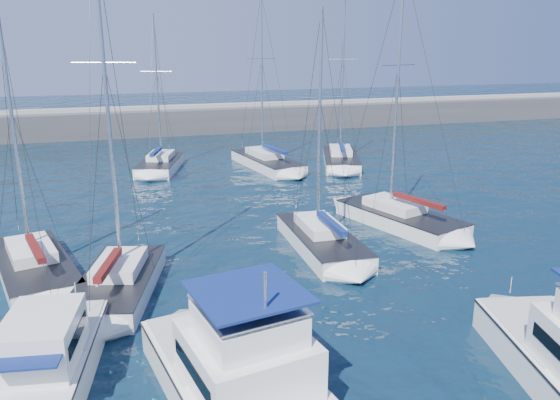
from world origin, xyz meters
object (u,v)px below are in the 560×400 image
object	(u,v)px
sailboat_mid_d	(399,217)
sailboat_back_b	(267,162)
sailboat_mid_c	(322,240)
motor_yacht_port_inner	(239,373)
sailboat_mid_a	(34,267)
sailboat_back_a	(160,165)
motor_yacht_port_outer	(51,358)
sailboat_mid_b	(118,282)
sailboat_back_c	(341,159)

from	to	relation	value
sailboat_mid_d	sailboat_back_b	xyz separation A→B (m)	(-3.53, 18.34, -0.01)
sailboat_mid_c	sailboat_mid_d	bearing A→B (deg)	22.41
motor_yacht_port_inner	sailboat_mid_a	xyz separation A→B (m)	(-7.45, 12.47, -0.63)
motor_yacht_port_inner	sailboat_mid_a	size ratio (longest dim) A/B	0.69
sailboat_back_a	sailboat_back_b	size ratio (longest dim) A/B	0.89
motor_yacht_port_outer	sailboat_back_b	distance (m)	33.62
motor_yacht_port_outer	sailboat_mid_d	size ratio (longest dim) A/B	0.45
motor_yacht_port_outer	sailboat_mid_a	bearing A→B (deg)	109.02
motor_yacht_port_inner	sailboat_back_a	size ratio (longest dim) A/B	0.64
sailboat_mid_b	sailboat_mid_d	distance (m)	17.67
sailboat_mid_c	sailboat_mid_d	distance (m)	6.54
sailboat_mid_d	motor_yacht_port_outer	bearing A→B (deg)	-167.81
sailboat_mid_a	sailboat_mid_c	distance (m)	14.81
sailboat_mid_c	sailboat_mid_d	size ratio (longest dim) A/B	0.84
sailboat_back_a	sailboat_back_c	size ratio (longest dim) A/B	0.90
sailboat_mid_a	sailboat_back_a	bearing A→B (deg)	54.69
motor_yacht_port_inner	sailboat_mid_d	xyz separation A→B (m)	(13.44, 14.28, -0.61)
sailboat_mid_d	sailboat_mid_c	bearing A→B (deg)	-177.13
sailboat_mid_c	sailboat_back_a	size ratio (longest dim) A/B	0.96
sailboat_mid_d	sailboat_back_c	world-z (taller)	sailboat_mid_d
sailboat_mid_d	sailboat_back_b	size ratio (longest dim) A/B	1.01
motor_yacht_port_inner	sailboat_mid_c	size ratio (longest dim) A/B	0.67
motor_yacht_port_inner	sailboat_mid_d	world-z (taller)	sailboat_mid_d
sailboat_mid_a	sailboat_back_b	size ratio (longest dim) A/B	0.83
sailboat_mid_d	sailboat_back_b	bearing A→B (deg)	82.35
motor_yacht_port_outer	sailboat_mid_b	size ratio (longest dim) A/B	0.43
sailboat_back_a	sailboat_mid_d	bearing A→B (deg)	-40.05
motor_yacht_port_inner	sailboat_mid_a	bearing A→B (deg)	110.31
sailboat_mid_a	sailboat_mid_d	bearing A→B (deg)	-10.42
sailboat_back_c	motor_yacht_port_inner	bearing A→B (deg)	-98.81
sailboat_mid_c	sailboat_back_a	distance (m)	23.37
sailboat_mid_a	sailboat_mid_b	size ratio (longest dim) A/B	0.78
motor_yacht_port_inner	sailboat_mid_d	size ratio (longest dim) A/B	0.56
motor_yacht_port_outer	sailboat_mid_a	size ratio (longest dim) A/B	0.54
sailboat_back_a	sailboat_back_c	xyz separation A→B (m)	(16.42, -2.45, 0.00)
sailboat_back_b	sailboat_mid_a	bearing A→B (deg)	-141.04
motor_yacht_port_outer	sailboat_back_b	xyz separation A→B (m)	(15.66, 29.74, -0.43)
sailboat_mid_c	sailboat_back_b	size ratio (longest dim) A/B	0.85
motor_yacht_port_outer	sailboat_back_a	bearing A→B (deg)	87.80
motor_yacht_port_inner	sailboat_back_c	size ratio (longest dim) A/B	0.58
sailboat_back_a	sailboat_back_b	distance (m)	9.60
sailboat_mid_b	motor_yacht_port_inner	bearing A→B (deg)	-54.47
sailboat_mid_a	motor_yacht_port_inner	bearing A→B (deg)	-74.52
sailboat_mid_a	sailboat_back_b	bearing A→B (deg)	33.89
sailboat_mid_b	sailboat_back_b	xyz separation A→B (m)	(13.44, 23.28, -0.04)
sailboat_mid_a	sailboat_mid_b	world-z (taller)	sailboat_mid_b
sailboat_back_c	sailboat_mid_a	bearing A→B (deg)	-122.40
sailboat_mid_c	sailboat_back_b	xyz separation A→B (m)	(2.56, 20.73, 0.01)
sailboat_back_a	sailboat_back_b	world-z (taller)	sailboat_back_b
sailboat_mid_c	sailboat_back_b	distance (m)	20.89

